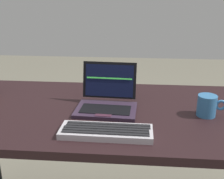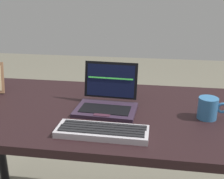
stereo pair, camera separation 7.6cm
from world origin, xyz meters
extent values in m
cube|color=black|center=(0.00, 0.00, 0.70)|extent=(1.65, 0.72, 0.03)
cube|color=#312336|center=(-0.02, -0.03, 0.72)|extent=(0.27, 0.20, 0.02)
cube|color=black|center=(-0.02, -0.04, 0.73)|extent=(0.22, 0.11, 0.00)
cube|color=#402130|center=(-0.03, -0.10, 0.73)|extent=(0.07, 0.03, 0.00)
cube|color=black|center=(-0.02, 0.08, 0.83)|extent=(0.25, 0.06, 0.16)
cube|color=black|center=(-0.02, 0.07, 0.83)|extent=(0.22, 0.04, 0.14)
cube|color=#4CF259|center=(-0.02, 0.07, 0.84)|extent=(0.21, 0.01, 0.01)
cube|color=#BBB6BE|center=(0.00, -0.23, 0.73)|extent=(0.34, 0.12, 0.02)
cube|color=black|center=(0.00, -0.27, 0.74)|extent=(0.31, 0.02, 0.00)
cube|color=black|center=(0.00, -0.25, 0.74)|extent=(0.31, 0.02, 0.00)
cube|color=black|center=(0.00, -0.23, 0.74)|extent=(0.31, 0.02, 0.00)
cube|color=black|center=(0.01, -0.21, 0.74)|extent=(0.31, 0.02, 0.00)
cube|color=black|center=(0.01, -0.19, 0.74)|extent=(0.31, 0.02, 0.00)
cylinder|color=teal|center=(0.40, -0.03, 0.76)|extent=(0.08, 0.08, 0.09)
torus|color=teal|center=(0.46, -0.03, 0.77)|extent=(0.05, 0.01, 0.05)
camera|label=1|loc=(0.10, -1.14, 1.22)|focal=45.14mm
camera|label=2|loc=(0.17, -1.13, 1.22)|focal=45.14mm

